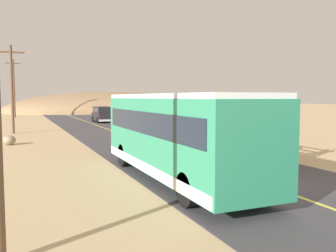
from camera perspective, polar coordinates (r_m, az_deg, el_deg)
name	(u,v)px	position (r m, az deg, el deg)	size (l,w,h in m)	color
ground_plane	(266,186)	(13.18, 15.39, -9.20)	(240.00, 240.00, 0.00)	tan
road_surface	(266,185)	(13.18, 15.39, -9.16)	(8.00, 120.00, 0.02)	#423F44
road_centre_line	(266,185)	(13.17, 15.39, -9.11)	(0.16, 117.60, 0.00)	#D8CC4C
livestock_truck	(191,120)	(20.71, 3.66, 0.96)	(2.53, 9.70, 3.02)	#3359A5
bus	(176,134)	(13.34, 1.29, -1.25)	(2.54, 10.00, 3.21)	#2D8C66
car_far	(103,114)	(44.89, -10.43, 1.97)	(1.90, 4.62, 1.93)	black
power_pole_mid	(12,86)	(33.23, -23.72, 5.84)	(2.20, 0.24, 7.51)	brown
power_pole_far	(14,87)	(59.32, -23.42, 5.80)	(2.20, 0.24, 8.84)	brown
boulder_near_shoulder	(9,140)	(25.45, -24.05, -2.09)	(0.79, 0.91, 0.62)	gray
boulder_far_horizon	(244,129)	(32.56, 11.99, -0.42)	(0.90, 0.86, 0.61)	gray
distant_hill	(106,112)	(78.16, -9.91, 2.28)	(41.89, 27.12, 8.57)	#957553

